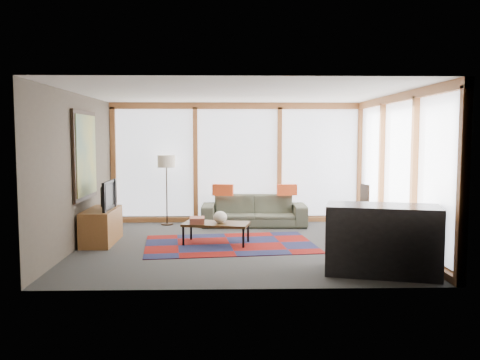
{
  "coord_description": "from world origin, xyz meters",
  "views": [
    {
      "loc": [
        -0.24,
        -8.62,
        1.89
      ],
      "look_at": [
        0.0,
        0.4,
        1.1
      ],
      "focal_mm": 38.0,
      "sensor_mm": 36.0,
      "label": 1
    }
  ],
  "objects_px": {
    "tv_console": "(101,226)",
    "television": "(104,195)",
    "bar_counter": "(382,240)",
    "bookshelf": "(372,224)",
    "coffee_table": "(216,233)",
    "sofa": "(254,210)",
    "floor_lamp": "(167,190)"
  },
  "relations": [
    {
      "from": "sofa",
      "to": "television",
      "type": "height_order",
      "value": "television"
    },
    {
      "from": "floor_lamp",
      "to": "bar_counter",
      "type": "height_order",
      "value": "floor_lamp"
    },
    {
      "from": "tv_console",
      "to": "floor_lamp",
      "type": "bearing_deg",
      "value": 62.57
    },
    {
      "from": "tv_console",
      "to": "television",
      "type": "xyz_separation_m",
      "value": [
        0.07,
        -0.05,
        0.55
      ]
    },
    {
      "from": "floor_lamp",
      "to": "television",
      "type": "relative_size",
      "value": 1.69
    },
    {
      "from": "bookshelf",
      "to": "television",
      "type": "distance_m",
      "value": 4.85
    },
    {
      "from": "coffee_table",
      "to": "bookshelf",
      "type": "height_order",
      "value": "bookshelf"
    },
    {
      "from": "sofa",
      "to": "coffee_table",
      "type": "relative_size",
      "value": 1.94
    },
    {
      "from": "floor_lamp",
      "to": "bar_counter",
      "type": "bearing_deg",
      "value": -49.3
    },
    {
      "from": "television",
      "to": "bar_counter",
      "type": "relative_size",
      "value": 0.59
    },
    {
      "from": "tv_console",
      "to": "bookshelf",
      "type": "bearing_deg",
      "value": 2.45
    },
    {
      "from": "sofa",
      "to": "floor_lamp",
      "type": "xyz_separation_m",
      "value": [
        -1.84,
        0.15,
        0.42
      ]
    },
    {
      "from": "sofa",
      "to": "tv_console",
      "type": "distance_m",
      "value": 3.24
    },
    {
      "from": "floor_lamp",
      "to": "coffee_table",
      "type": "distance_m",
      "value": 2.31
    },
    {
      "from": "tv_console",
      "to": "television",
      "type": "height_order",
      "value": "television"
    },
    {
      "from": "tv_console",
      "to": "bar_counter",
      "type": "relative_size",
      "value": 0.8
    },
    {
      "from": "bar_counter",
      "to": "television",
      "type": "bearing_deg",
      "value": 168.8
    },
    {
      "from": "television",
      "to": "tv_console",
      "type": "bearing_deg",
      "value": 59.26
    },
    {
      "from": "coffee_table",
      "to": "television",
      "type": "bearing_deg",
      "value": 176.78
    },
    {
      "from": "sofa",
      "to": "television",
      "type": "distance_m",
      "value": 3.25
    },
    {
      "from": "sofa",
      "to": "coffee_table",
      "type": "height_order",
      "value": "sofa"
    },
    {
      "from": "coffee_table",
      "to": "television",
      "type": "relative_size",
      "value": 1.28
    },
    {
      "from": "coffee_table",
      "to": "floor_lamp",
      "type": "bearing_deg",
      "value": 118.9
    },
    {
      "from": "sofa",
      "to": "floor_lamp",
      "type": "bearing_deg",
      "value": 176.73
    },
    {
      "from": "bookshelf",
      "to": "sofa",
      "type": "bearing_deg",
      "value": 145.2
    },
    {
      "from": "floor_lamp",
      "to": "television",
      "type": "xyz_separation_m",
      "value": [
        -0.87,
        -1.86,
        0.11
      ]
    },
    {
      "from": "tv_console",
      "to": "television",
      "type": "distance_m",
      "value": 0.56
    },
    {
      "from": "coffee_table",
      "to": "bar_counter",
      "type": "height_order",
      "value": "bar_counter"
    },
    {
      "from": "coffee_table",
      "to": "tv_console",
      "type": "relative_size",
      "value": 0.94
    },
    {
      "from": "bookshelf",
      "to": "tv_console",
      "type": "bearing_deg",
      "value": -177.55
    },
    {
      "from": "tv_console",
      "to": "coffee_table",
      "type": "bearing_deg",
      "value": -4.39
    },
    {
      "from": "coffee_table",
      "to": "bookshelf",
      "type": "distance_m",
      "value": 2.88
    }
  ]
}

